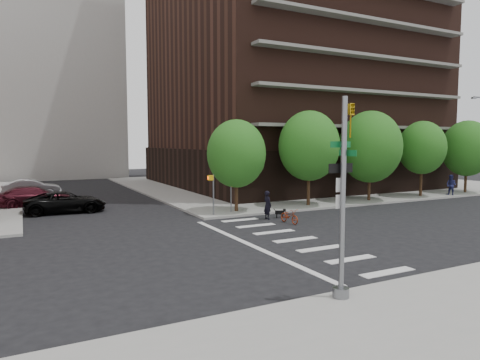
{
  "coord_description": "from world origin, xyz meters",
  "views": [
    {
      "loc": [
        -8.93,
        -17.27,
        4.82
      ],
      "look_at": [
        3.0,
        6.0,
        2.5
      ],
      "focal_mm": 32.0,
      "sensor_mm": 36.0,
      "label": 1
    }
  ],
  "objects_px": {
    "scooter": "(289,216)",
    "pedestrian_far": "(451,185)",
    "parked_car_black": "(66,202)",
    "parked_car_maroon": "(34,197)",
    "traffic_signal": "(343,214)",
    "parked_car_silver": "(32,188)",
    "dog_walker": "(267,205)"
  },
  "relations": [
    {
      "from": "scooter",
      "to": "pedestrian_far",
      "type": "xyz_separation_m",
      "value": [
        19.56,
        3.8,
        0.62
      ]
    },
    {
      "from": "pedestrian_far",
      "to": "parked_car_black",
      "type": "bearing_deg",
      "value": -108.3
    },
    {
      "from": "parked_car_maroon",
      "to": "pedestrian_far",
      "type": "relative_size",
      "value": 2.96
    },
    {
      "from": "traffic_signal",
      "to": "scooter",
      "type": "bearing_deg",
      "value": 63.44
    },
    {
      "from": "parked_car_black",
      "to": "pedestrian_far",
      "type": "relative_size",
      "value": 2.9
    },
    {
      "from": "scooter",
      "to": "parked_car_maroon",
      "type": "bearing_deg",
      "value": 131.21
    },
    {
      "from": "parked_car_silver",
      "to": "pedestrian_far",
      "type": "height_order",
      "value": "pedestrian_far"
    },
    {
      "from": "parked_car_maroon",
      "to": "parked_car_silver",
      "type": "bearing_deg",
      "value": -5.99
    },
    {
      "from": "scooter",
      "to": "dog_walker",
      "type": "height_order",
      "value": "dog_walker"
    },
    {
      "from": "traffic_signal",
      "to": "pedestrian_far",
      "type": "xyz_separation_m",
      "value": [
        25.18,
        15.04,
        -1.64
      ]
    },
    {
      "from": "traffic_signal",
      "to": "parked_car_black",
      "type": "distance_m",
      "value": 22.29
    },
    {
      "from": "traffic_signal",
      "to": "pedestrian_far",
      "type": "height_order",
      "value": "traffic_signal"
    },
    {
      "from": "parked_car_black",
      "to": "scooter",
      "type": "xyz_separation_m",
      "value": [
        11.48,
        -10.18,
        -0.29
      ]
    },
    {
      "from": "traffic_signal",
      "to": "parked_car_maroon",
      "type": "xyz_separation_m",
      "value": [
        -7.73,
        25.32,
        -1.92
      ]
    },
    {
      "from": "parked_car_silver",
      "to": "traffic_signal",
      "type": "bearing_deg",
      "value": -166.98
    },
    {
      "from": "parked_car_maroon",
      "to": "scooter",
      "type": "distance_m",
      "value": 19.41
    },
    {
      "from": "scooter",
      "to": "dog_walker",
      "type": "bearing_deg",
      "value": 102.25
    },
    {
      "from": "pedestrian_far",
      "to": "parked_car_maroon",
      "type": "bearing_deg",
      "value": -114.04
    },
    {
      "from": "parked_car_black",
      "to": "dog_walker",
      "type": "distance_m",
      "value": 13.86
    },
    {
      "from": "parked_car_maroon",
      "to": "parked_car_black",
      "type": "bearing_deg",
      "value": -160.45
    },
    {
      "from": "traffic_signal",
      "to": "parked_car_silver",
      "type": "height_order",
      "value": "traffic_signal"
    },
    {
      "from": "scooter",
      "to": "parked_car_black",
      "type": "bearing_deg",
      "value": 136.19
    },
    {
      "from": "parked_car_black",
      "to": "dog_walker",
      "type": "relative_size",
      "value": 2.94
    },
    {
      "from": "parked_car_maroon",
      "to": "parked_car_silver",
      "type": "xyz_separation_m",
      "value": [
        0.0,
        6.62,
        0.0
      ]
    },
    {
      "from": "dog_walker",
      "to": "pedestrian_far",
      "type": "xyz_separation_m",
      "value": [
        20.02,
        2.02,
        0.16
      ]
    },
    {
      "from": "parked_car_maroon",
      "to": "dog_walker",
      "type": "relative_size",
      "value": 3.0
    },
    {
      "from": "parked_car_black",
      "to": "pedestrian_far",
      "type": "height_order",
      "value": "pedestrian_far"
    },
    {
      "from": "parked_car_silver",
      "to": "scooter",
      "type": "relative_size",
      "value": 2.86
    },
    {
      "from": "parked_car_black",
      "to": "scooter",
      "type": "bearing_deg",
      "value": -129.81
    },
    {
      "from": "parked_car_black",
      "to": "parked_car_silver",
      "type": "bearing_deg",
      "value": 11.79
    },
    {
      "from": "parked_car_black",
      "to": "scooter",
      "type": "relative_size",
      "value": 3.16
    },
    {
      "from": "parked_car_maroon",
      "to": "dog_walker",
      "type": "bearing_deg",
      "value": -139.65
    }
  ]
}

